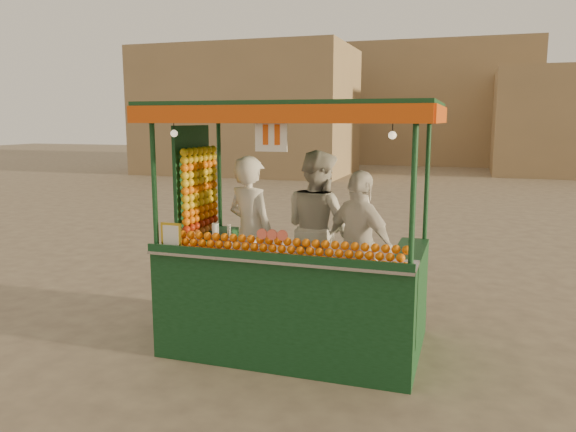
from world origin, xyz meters
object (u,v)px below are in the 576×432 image
(vendor_left, at_px, (251,234))
(vendor_right, at_px, (360,246))
(juice_cart, at_px, (288,272))
(vendor_middle, at_px, (318,228))

(vendor_left, xyz_separation_m, vendor_right, (1.29, 0.07, -0.07))
(juice_cart, height_order, vendor_left, juice_cart)
(juice_cart, distance_m, vendor_middle, 0.80)
(juice_cart, distance_m, vendor_left, 0.69)
(vendor_middle, xyz_separation_m, vendor_right, (0.59, -0.38, -0.10))
(vendor_left, bearing_deg, vendor_middle, -124.41)
(vendor_middle, relative_size, vendor_right, 1.11)
(vendor_left, bearing_deg, juice_cart, 179.08)
(juice_cart, height_order, vendor_middle, juice_cart)
(juice_cart, relative_size, vendor_left, 1.64)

